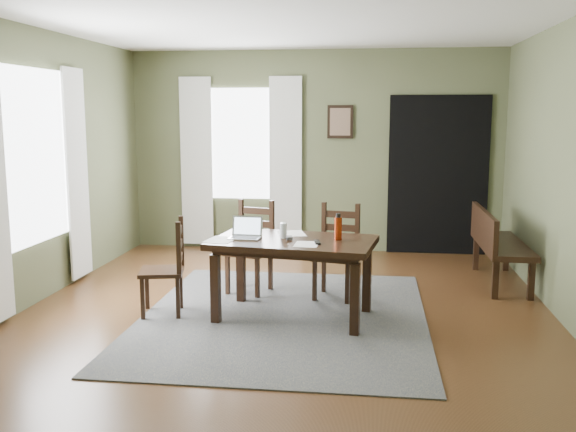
# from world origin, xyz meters

# --- Properties ---
(ground) EXTENTS (5.00, 6.00, 0.01)m
(ground) POSITION_xyz_m (0.00, 0.00, -0.01)
(ground) COLOR #492C16
(room_shell) EXTENTS (5.02, 6.02, 2.71)m
(room_shell) POSITION_xyz_m (0.00, 0.00, 1.80)
(room_shell) COLOR #555B3B
(room_shell) RESTS_ON ground
(rug) EXTENTS (2.60, 3.20, 0.01)m
(rug) POSITION_xyz_m (0.00, 0.00, 0.01)
(rug) COLOR #424242
(rug) RESTS_ON ground
(dining_table) EXTENTS (1.55, 1.06, 0.72)m
(dining_table) POSITION_xyz_m (0.09, -0.00, 0.65)
(dining_table) COLOR black
(dining_table) RESTS_ON rug
(chair_end) EXTENTS (0.47, 0.47, 0.90)m
(chair_end) POSITION_xyz_m (-1.09, -0.07, 0.44)
(chair_end) COLOR black
(chair_end) RESTS_ON rug
(chair_back_left) EXTENTS (0.51, 0.51, 0.95)m
(chair_back_left) POSITION_xyz_m (-0.46, 0.81, 0.47)
(chair_back_left) COLOR black
(chair_back_left) RESTS_ON rug
(chair_back_right) EXTENTS (0.49, 0.49, 0.95)m
(chair_back_right) POSITION_xyz_m (0.45, 0.71, 0.47)
(chair_back_right) COLOR black
(chair_back_right) RESTS_ON rug
(bench) EXTENTS (0.46, 1.44, 0.81)m
(bench) POSITION_xyz_m (2.15, 1.48, 0.49)
(bench) COLOR black
(bench) RESTS_ON ground
(laptop) EXTENTS (0.29, 0.24, 0.19)m
(laptop) POSITION_xyz_m (-0.35, 0.01, 0.79)
(laptop) COLOR #B7B7BC
(laptop) RESTS_ON dining_table
(computer_mouse) EXTENTS (0.07, 0.10, 0.03)m
(computer_mouse) POSITION_xyz_m (0.05, -0.02, 0.75)
(computer_mouse) COLOR #3F3F42
(computer_mouse) RESTS_ON dining_table
(tv_remote) EXTENTS (0.07, 0.17, 0.02)m
(tv_remote) POSITION_xyz_m (0.32, -0.15, 0.74)
(tv_remote) COLOR black
(tv_remote) RESTS_ON dining_table
(drinking_glass) EXTENTS (0.07, 0.07, 0.14)m
(drinking_glass) POSITION_xyz_m (-0.01, 0.05, 0.81)
(drinking_glass) COLOR silver
(drinking_glass) RESTS_ON dining_table
(water_bottle) EXTENTS (0.09, 0.09, 0.24)m
(water_bottle) POSITION_xyz_m (0.49, 0.03, 0.85)
(water_bottle) COLOR #96280B
(water_bottle) RESTS_ON dining_table
(paper_a) EXTENTS (0.29, 0.35, 0.00)m
(paper_a) POSITION_xyz_m (-0.56, -0.12, 0.74)
(paper_a) COLOR white
(paper_a) RESTS_ON dining_table
(paper_b) EXTENTS (0.21, 0.27, 0.00)m
(paper_b) POSITION_xyz_m (0.23, -0.22, 0.74)
(paper_b) COLOR white
(paper_b) RESTS_ON dining_table
(paper_c) EXTENTS (0.32, 0.37, 0.00)m
(paper_c) POSITION_xyz_m (0.04, 0.27, 0.74)
(paper_c) COLOR white
(paper_c) RESTS_ON dining_table
(window_left) EXTENTS (0.01, 1.30, 1.70)m
(window_left) POSITION_xyz_m (-2.47, 0.20, 1.45)
(window_left) COLOR white
(window_left) RESTS_ON ground
(window_back) EXTENTS (1.00, 0.01, 1.50)m
(window_back) POSITION_xyz_m (-1.00, 2.97, 1.45)
(window_back) COLOR white
(window_back) RESTS_ON ground
(curtain_left_far) EXTENTS (0.03, 0.48, 2.30)m
(curtain_left_far) POSITION_xyz_m (-2.44, 1.02, 1.20)
(curtain_left_far) COLOR silver
(curtain_left_far) RESTS_ON ground
(curtain_back_left) EXTENTS (0.44, 0.03, 2.30)m
(curtain_back_left) POSITION_xyz_m (-1.62, 2.94, 1.20)
(curtain_back_left) COLOR silver
(curtain_back_left) RESTS_ON ground
(curtain_back_right) EXTENTS (0.44, 0.03, 2.30)m
(curtain_back_right) POSITION_xyz_m (-0.38, 2.94, 1.20)
(curtain_back_right) COLOR silver
(curtain_back_right) RESTS_ON ground
(framed_picture) EXTENTS (0.34, 0.03, 0.44)m
(framed_picture) POSITION_xyz_m (0.35, 2.97, 1.75)
(framed_picture) COLOR black
(framed_picture) RESTS_ON ground
(doorway_back) EXTENTS (1.30, 0.03, 2.10)m
(doorway_back) POSITION_xyz_m (1.65, 2.97, 1.05)
(doorway_back) COLOR black
(doorway_back) RESTS_ON ground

